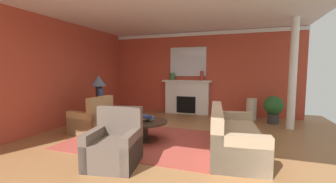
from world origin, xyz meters
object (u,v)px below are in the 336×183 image
Objects in this scene: armchair_facing_fireplace at (114,147)px; vase_mantel_left at (172,77)px; table_lamp at (99,83)px; vase_mantel_right at (202,76)px; coffee_table at (145,126)px; vase_tall_corner at (251,109)px; armchair_near_window at (92,121)px; fireplace at (187,98)px; side_table at (99,112)px; potted_plant at (273,107)px; sofa at (232,137)px; mantel_mirror at (188,62)px; vase_on_side_table at (101,96)px.

armchair_facing_fireplace is 3.56× the size of vase_mantel_left.
table_lamp is 2.20× the size of vase_mantel_right.
vase_mantel_left is at bearing 180.00° from vase_mantel_right.
vase_tall_corner is (2.36, 3.04, 0.01)m from coffee_table.
coffee_table is 2.19m from table_lamp.
armchair_near_window is 1.27× the size of table_lamp.
fireplace is 3.21m from side_table.
coffee_table is at bearing -127.83° from vase_tall_corner.
vase_mantel_right is at bearing 165.46° from potted_plant.
table_lamp is 1.08× the size of vase_tall_corner.
vase_mantel_right is at bearing 109.72° from sofa.
armchair_near_window is 3.56m from vase_mantel_left.
vase_mantel_left is (-0.46, 4.64, 1.06)m from armchair_facing_fireplace.
vase_mantel_right is at bearing 78.18° from coffee_table.
mantel_mirror is at bearing 64.12° from armchair_near_window.
sofa reaches higher than side_table.
mantel_mirror is at bearing 169.29° from vase_tall_corner.
vase_on_side_table is (-1.73, 2.04, 0.58)m from armchair_facing_fireplace.
side_table is 3.67m from vase_mantel_right.
armchair_facing_fireplace is (-1.86, -1.24, 0.01)m from sofa.
vase_mantel_right reaches higher than armchair_facing_fireplace.
armchair_near_window reaches higher than side_table.
sofa is 3.77m from vase_mantel_right.
sofa is 3.95m from table_lamp.
mantel_mirror is at bearing 17.18° from vase_mantel_left.
armchair_facing_fireplace is 1.14× the size of potted_plant.
side_table is 4.74m from vase_tall_corner.
vase_mantel_right is (2.19, 3.22, 1.10)m from armchair_near_window.
mantel_mirror reaches higher than potted_plant.
vase_on_side_table is (-1.82, -2.65, 0.31)m from fireplace.
coffee_table is 2.63× the size of vase_on_side_table.
armchair_facing_fireplace is at bearing -125.73° from potted_plant.
mantel_mirror reaches higher than sofa.
mantel_mirror reaches higher than fireplace.
potted_plant is (1.05, 2.81, 0.19)m from sofa.
vase_mantel_left reaches higher than armchair_facing_fireplace.
armchair_near_window is at bearing 177.05° from sofa.
potted_plant is at bearing -12.75° from fireplace.
fireplace is at bearing 52.15° from side_table.
fireplace is 5.27× the size of vase_mantel_right.
mantel_mirror reaches higher than vase_mantel_left.
vase_mantel_left reaches higher than vase_on_side_table.
vase_tall_corner is 0.83× the size of potted_plant.
fireplace is 2.16× the size of potted_plant.
vase_mantel_left is at bearing 60.28° from side_table.
sofa is at bearing -12.53° from vase_on_side_table.
coffee_table is (-0.14, -3.46, -1.58)m from mantel_mirror.
sofa is 3.84m from side_table.
potted_plant is (3.37, -0.59, -0.88)m from vase_mantel_left.
armchair_facing_fireplace is (1.55, -1.42, 0.00)m from armchair_near_window.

